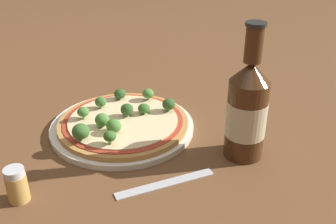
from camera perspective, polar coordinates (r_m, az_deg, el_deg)
name	(u,v)px	position (r m, az deg, el deg)	size (l,w,h in m)	color
ground_plane	(125,131)	(0.81, -6.24, -2.83)	(3.00, 3.00, 0.00)	brown
plate	(123,127)	(0.81, -6.61, -2.11)	(0.29, 0.29, 0.01)	silver
pizza	(123,122)	(0.80, -6.60, -1.51)	(0.26, 0.26, 0.01)	#B77F42
broccoli_floret_0	(83,112)	(0.80, -12.21, -0.01)	(0.02, 0.02, 0.03)	#7A9E5B
broccoli_floret_1	(144,109)	(0.81, -3.50, 0.51)	(0.03, 0.03, 0.02)	#7A9E5B
broccoli_floret_2	(114,126)	(0.75, -7.88, -2.02)	(0.03, 0.03, 0.03)	#7A9E5B
broccoli_floret_3	(169,104)	(0.82, 0.10, 1.11)	(0.03, 0.03, 0.03)	#7A9E5B
broccoli_floret_4	(110,136)	(0.71, -8.44, -3.52)	(0.02, 0.02, 0.03)	#7A9E5B
broccoli_floret_5	(120,94)	(0.87, -7.00, 2.62)	(0.03, 0.03, 0.02)	#7A9E5B
broccoli_floret_6	(101,102)	(0.84, -9.76, 1.44)	(0.02, 0.02, 0.03)	#7A9E5B
broccoli_floret_7	(102,120)	(0.77, -9.59, -1.09)	(0.03, 0.03, 0.03)	#7A9E5B
broccoli_floret_8	(127,110)	(0.80, -5.97, 0.35)	(0.03, 0.03, 0.03)	#7A9E5B
broccoli_floret_9	(148,94)	(0.86, -2.91, 2.67)	(0.03, 0.03, 0.03)	#7A9E5B
broccoli_floret_10	(81,131)	(0.74, -12.54, -2.78)	(0.03, 0.03, 0.03)	#7A9E5B
beer_bottle	(247,110)	(0.70, 11.38, 0.31)	(0.07, 0.07, 0.25)	#472814
pepper_shaker	(17,185)	(0.66, -21.10, -9.85)	(0.03, 0.03, 0.06)	tan
fork	(165,183)	(0.66, -0.39, -10.30)	(0.04, 0.17, 0.00)	#B2B2B7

